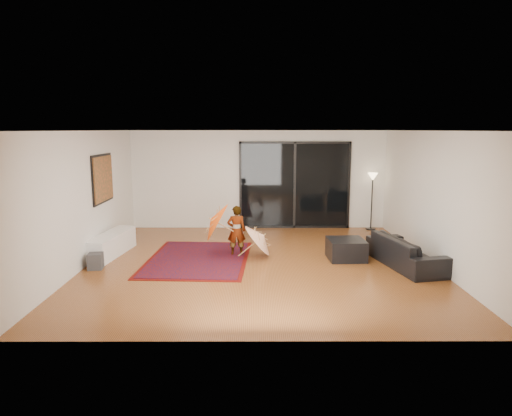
{
  "coord_description": "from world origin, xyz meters",
  "views": [
    {
      "loc": [
        -0.1,
        -9.05,
        2.72
      ],
      "look_at": [
        -0.08,
        0.35,
        1.1
      ],
      "focal_mm": 32.0,
      "sensor_mm": 36.0,
      "label": 1
    }
  ],
  "objects_px": {
    "ottoman": "(346,249)",
    "sofa": "(406,251)",
    "media_console": "(111,244)",
    "child": "(236,231)"
  },
  "relations": [
    {
      "from": "sofa",
      "to": "ottoman",
      "type": "bearing_deg",
      "value": 54.77
    },
    {
      "from": "child",
      "to": "ottoman",
      "type": "bearing_deg",
      "value": 166.41
    },
    {
      "from": "media_console",
      "to": "child",
      "type": "distance_m",
      "value": 2.77
    },
    {
      "from": "sofa",
      "to": "child",
      "type": "height_order",
      "value": "child"
    },
    {
      "from": "media_console",
      "to": "sofa",
      "type": "distance_m",
      "value": 6.26
    },
    {
      "from": "sofa",
      "to": "child",
      "type": "relative_size",
      "value": 1.85
    },
    {
      "from": "ottoman",
      "to": "media_console",
      "type": "bearing_deg",
      "value": 176.11
    },
    {
      "from": "ottoman",
      "to": "sofa",
      "type": "bearing_deg",
      "value": -23.33
    },
    {
      "from": "sofa",
      "to": "media_console",
      "type": "bearing_deg",
      "value": 70.51
    },
    {
      "from": "media_console",
      "to": "sofa",
      "type": "height_order",
      "value": "sofa"
    }
  ]
}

